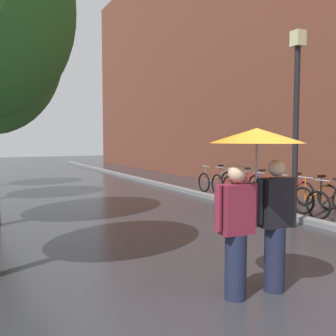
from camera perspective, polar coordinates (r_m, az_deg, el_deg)
The scene contains 13 objects.
ground_plane at distance 5.06m, azimuth 22.11°, elevation -18.27°, with size 80.00×80.00×0.00m, color #2D2D33.
building_facade at distance 19.27m, azimuth 19.92°, elevation 16.52°, with size 8.00×36.00×12.14m, color brown.
kerb_strip at distance 14.81m, azimuth 0.81°, elevation -2.88°, with size 0.30×36.00×0.12m, color slate.
parked_bicycle_1 at distance 10.32m, azimuth 22.75°, elevation -4.61°, with size 1.15×0.81×0.96m.
parked_bicycle_2 at distance 10.90m, azimuth 20.77°, elevation -4.09°, with size 1.14×0.80×0.96m.
parked_bicycle_3 at distance 11.47m, azimuth 17.60°, elevation -3.60°, with size 1.12×0.76×0.96m.
parked_bicycle_4 at distance 11.92m, azimuth 14.65°, elevation -3.25°, with size 1.09×0.72×0.96m.
parked_bicycle_5 at distance 12.45m, azimuth 12.71°, elevation -2.89°, with size 1.16×0.84×0.96m.
parked_bicycle_6 at distance 13.15m, azimuth 10.67°, elevation -2.48°, with size 1.14×0.79×0.96m.
parked_bicycle_7 at distance 13.78m, azimuth 8.98°, elevation -2.15°, with size 1.09×0.72×0.96m.
parked_bicycle_8 at distance 14.30m, azimuth 6.97°, elevation -1.89°, with size 1.11×0.74×0.96m.
couple_under_umbrella at distance 4.84m, azimuth 12.79°, elevation -2.22°, with size 1.17×1.14×2.04m.
street_lamp_post at distance 8.77m, azimuth 18.18°, elevation 7.52°, with size 0.24×0.24×4.16m.
Camera 1 is at (-3.54, -3.06, 1.92)m, focal length 41.81 mm.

